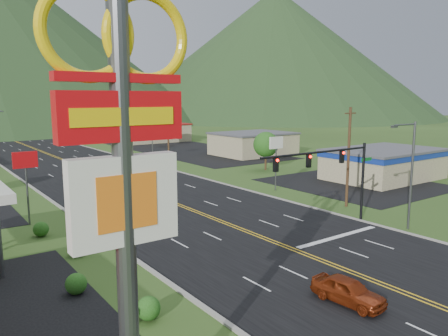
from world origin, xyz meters
TOP-DOWN VIEW (x-y plane):
  - pylon_sign at (-17.00, 2.00)m, footprint 4.32×0.60m
  - traffic_signal at (6.48, 14.00)m, footprint 13.10×0.43m
  - streetlight_east at (11.18, 10.00)m, footprint 3.28×0.25m
  - building_east_near at (30.00, 25.00)m, footprint 15.40×10.40m
  - building_east_mid at (32.00, 55.00)m, footprint 14.40×11.40m
  - building_east_far at (28.00, 90.00)m, footprint 16.40×12.40m
  - pole_sign_west_a at (-14.00, 30.00)m, footprint 2.00×0.18m
  - pole_sign_east_a at (13.00, 28.00)m, footprint 2.00×0.18m
  - pole_sign_east_b at (13.00, 60.00)m, footprint 2.00×0.18m
  - tree_east_a at (22.00, 40.00)m, footprint 3.84×3.84m
  - tree_east_b at (26.00, 78.00)m, footprint 3.84×3.84m
  - utility_pole_a at (13.50, 18.00)m, footprint 1.60×0.28m
  - utility_pole_b at (13.50, 55.00)m, footprint 1.60×0.28m
  - utility_pole_c at (13.50, 95.00)m, footprint 1.60×0.28m
  - utility_pole_d at (13.50, 135.00)m, footprint 1.60×0.28m
  - mountain_ne at (147.84, 176.19)m, footprint 180.00×180.00m
  - car_red_near at (-3.59, 4.30)m, footprint 2.02×4.22m
  - car_dark_mid at (-4.23, 30.85)m, footprint 2.05×5.02m
  - car_red_far at (5.64, 53.23)m, footprint 1.97×4.69m

SIDE VIEW (x-z plane):
  - car_red_near at x=-3.59m, z-range 0.00..1.39m
  - car_dark_mid at x=-4.23m, z-range 0.00..1.45m
  - car_red_far at x=5.64m, z-range 0.00..1.51m
  - building_east_mid at x=32.00m, z-range 0.01..4.31m
  - building_east_far at x=28.00m, z-range 0.01..4.51m
  - building_east_near at x=30.00m, z-range 0.22..4.32m
  - tree_east_a at x=22.00m, z-range 0.98..6.80m
  - tree_east_b at x=26.00m, z-range 0.98..6.80m
  - pole_sign_west_a at x=-14.00m, z-range 1.85..8.25m
  - pole_sign_east_a at x=13.00m, z-range 1.85..8.25m
  - pole_sign_east_b at x=13.00m, z-range 1.85..8.25m
  - utility_pole_a at x=13.50m, z-range 0.13..10.13m
  - utility_pole_b at x=13.50m, z-range 0.13..10.13m
  - utility_pole_c at x=13.50m, z-range 0.13..10.13m
  - utility_pole_d at x=13.50m, z-range 0.13..10.13m
  - streetlight_east at x=11.18m, z-range 0.68..9.68m
  - traffic_signal at x=6.48m, z-range 1.83..8.83m
  - pylon_sign at x=-17.00m, z-range 2.30..16.30m
  - mountain_ne at x=147.84m, z-range 0.00..70.00m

